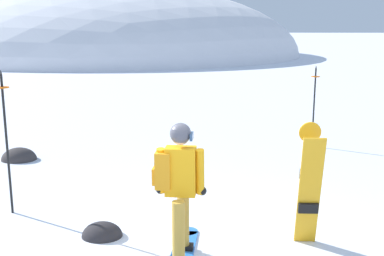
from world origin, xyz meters
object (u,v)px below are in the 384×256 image
object	(u,v)px
snowboarder_main	(178,188)
piste_marker_near	(6,134)
rock_mid	(102,236)
spare_snowboard	(309,185)
piste_marker_far	(314,101)
rock_dark	(19,160)

from	to	relation	value
snowboarder_main	piste_marker_near	distance (m)	3.00
rock_mid	piste_marker_near	bearing A→B (deg)	153.59
spare_snowboard	piste_marker_near	distance (m)	4.41
snowboarder_main	spare_snowboard	size ratio (longest dim) A/B	1.13
snowboarder_main	piste_marker_far	xyz separation A→B (m)	(2.78, 5.65, 0.17)
piste_marker_far	rock_dark	bearing A→B (deg)	-167.97
piste_marker_far	rock_mid	xyz separation A→B (m)	(-3.87, -5.03, -1.09)
rock_mid	piste_marker_far	bearing A→B (deg)	52.46
snowboarder_main	piste_marker_far	world-z (taller)	piste_marker_far
snowboarder_main	piste_marker_far	distance (m)	6.30
piste_marker_far	piste_marker_near	bearing A→B (deg)	-141.86
spare_snowboard	piste_marker_near	bearing A→B (deg)	167.47
snowboarder_main	piste_marker_near	size ratio (longest dim) A/B	0.84
spare_snowboard	rock_dark	bearing A→B (deg)	144.24
piste_marker_far	rock_dark	size ratio (longest dim) A/B	2.57
piste_marker_far	rock_mid	bearing A→B (deg)	-127.54
spare_snowboard	piste_marker_near	world-z (taller)	piste_marker_near
rock_dark	piste_marker_near	bearing A→B (deg)	-70.16
piste_marker_far	rock_dark	xyz separation A→B (m)	(-6.46, -1.38, -1.09)
spare_snowboard	rock_mid	xyz separation A→B (m)	(-2.73, 0.18, -0.83)
piste_marker_near	rock_dark	bearing A→B (deg)	109.84
rock_dark	rock_mid	distance (m)	4.48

